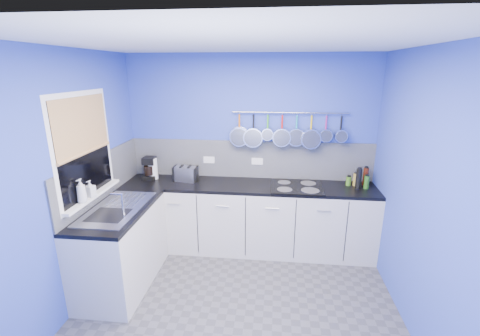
% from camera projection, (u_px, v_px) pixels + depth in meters
% --- Properties ---
extents(floor, '(3.20, 3.00, 0.02)m').
position_uv_depth(floor, '(237.00, 310.00, 3.28)').
color(floor, '#47474C').
rests_on(floor, ground).
extents(ceiling, '(3.20, 3.00, 0.02)m').
position_uv_depth(ceiling, '(236.00, 41.00, 2.55)').
color(ceiling, white).
rests_on(ceiling, ground).
extents(wall_back, '(3.20, 0.02, 2.50)m').
position_uv_depth(wall_back, '(250.00, 152.00, 4.35)').
color(wall_back, '#3247B3').
rests_on(wall_back, ground).
extents(wall_front, '(3.20, 0.02, 2.50)m').
position_uv_depth(wall_front, '(196.00, 313.00, 1.48)').
color(wall_front, '#3247B3').
rests_on(wall_front, ground).
extents(wall_left, '(0.02, 3.00, 2.50)m').
position_uv_depth(wall_left, '(67.00, 186.00, 3.08)').
color(wall_left, '#3247B3').
rests_on(wall_left, ground).
extents(wall_right, '(0.02, 3.00, 2.50)m').
position_uv_depth(wall_right, '(427.00, 200.00, 2.74)').
color(wall_right, '#3247B3').
rests_on(wall_right, ground).
extents(backsplash_back, '(3.20, 0.02, 0.50)m').
position_uv_depth(backsplash_back, '(250.00, 159.00, 4.36)').
color(backsplash_back, gray).
rests_on(backsplash_back, wall_back).
extents(backsplash_left, '(0.02, 1.80, 0.50)m').
position_uv_depth(backsplash_left, '(103.00, 176.00, 3.68)').
color(backsplash_left, gray).
rests_on(backsplash_left, wall_left).
extents(cabinet_run_back, '(3.20, 0.60, 0.86)m').
position_uv_depth(cabinet_run_back, '(248.00, 218.00, 4.29)').
color(cabinet_run_back, beige).
rests_on(cabinet_run_back, ground).
extents(worktop_back, '(3.20, 0.60, 0.04)m').
position_uv_depth(worktop_back, '(248.00, 186.00, 4.16)').
color(worktop_back, black).
rests_on(worktop_back, cabinet_run_back).
extents(cabinet_run_left, '(0.60, 1.20, 0.86)m').
position_uv_depth(cabinet_run_left, '(122.00, 248.00, 3.57)').
color(cabinet_run_left, beige).
rests_on(cabinet_run_left, ground).
extents(worktop_left, '(0.60, 1.20, 0.04)m').
position_uv_depth(worktop_left, '(117.00, 210.00, 3.44)').
color(worktop_left, black).
rests_on(worktop_left, cabinet_run_left).
extents(window_frame, '(0.01, 1.00, 1.10)m').
position_uv_depth(window_frame, '(84.00, 147.00, 3.28)').
color(window_frame, white).
rests_on(window_frame, wall_left).
extents(window_glass, '(0.01, 0.90, 1.00)m').
position_uv_depth(window_glass, '(84.00, 147.00, 3.27)').
color(window_glass, black).
rests_on(window_glass, wall_left).
extents(bamboo_blind, '(0.01, 0.90, 0.55)m').
position_uv_depth(bamboo_blind, '(82.00, 125.00, 3.21)').
color(bamboo_blind, tan).
rests_on(bamboo_blind, wall_left).
extents(window_sill, '(0.10, 0.98, 0.03)m').
position_uv_depth(window_sill, '(93.00, 195.00, 3.42)').
color(window_sill, white).
rests_on(window_sill, wall_left).
extents(sink_unit, '(0.50, 0.95, 0.01)m').
position_uv_depth(sink_unit, '(117.00, 208.00, 3.43)').
color(sink_unit, silver).
rests_on(sink_unit, worktop_left).
extents(mixer_tap, '(0.12, 0.08, 0.26)m').
position_uv_depth(mixer_tap, '(123.00, 204.00, 3.21)').
color(mixer_tap, silver).
rests_on(mixer_tap, worktop_left).
extents(socket_left, '(0.15, 0.01, 0.09)m').
position_uv_depth(socket_left, '(209.00, 160.00, 4.41)').
color(socket_left, white).
rests_on(socket_left, backsplash_back).
extents(socket_right, '(0.15, 0.01, 0.09)m').
position_uv_depth(socket_right, '(257.00, 161.00, 4.34)').
color(socket_right, white).
rests_on(socket_right, backsplash_back).
extents(pot_rail, '(1.45, 0.02, 0.02)m').
position_uv_depth(pot_rail, '(290.00, 113.00, 4.09)').
color(pot_rail, silver).
rests_on(pot_rail, wall_back).
extents(soap_bottle_a, '(0.11, 0.11, 0.24)m').
position_uv_depth(soap_bottle_a, '(81.00, 191.00, 3.18)').
color(soap_bottle_a, white).
rests_on(soap_bottle_a, window_sill).
extents(soap_bottle_b, '(0.09, 0.09, 0.17)m').
position_uv_depth(soap_bottle_b, '(90.00, 189.00, 3.33)').
color(soap_bottle_b, white).
rests_on(soap_bottle_b, window_sill).
extents(paper_towel, '(0.16, 0.16, 0.28)m').
position_uv_depth(paper_towel, '(153.00, 169.00, 4.33)').
color(paper_towel, white).
rests_on(paper_towel, worktop_back).
extents(coffee_maker, '(0.17, 0.19, 0.30)m').
position_uv_depth(coffee_maker, '(149.00, 168.00, 4.32)').
color(coffee_maker, black).
rests_on(coffee_maker, worktop_back).
extents(toaster, '(0.32, 0.21, 0.19)m').
position_uv_depth(toaster, '(186.00, 174.00, 4.27)').
color(toaster, silver).
rests_on(toaster, worktop_back).
extents(canister, '(0.09, 0.09, 0.12)m').
position_uv_depth(canister, '(193.00, 177.00, 4.26)').
color(canister, silver).
rests_on(canister, worktop_back).
extents(hob, '(0.63, 0.55, 0.01)m').
position_uv_depth(hob, '(297.00, 187.00, 4.05)').
color(hob, black).
rests_on(hob, worktop_back).
extents(pan_0, '(0.25, 0.07, 0.44)m').
position_uv_depth(pan_0, '(239.00, 129.00, 4.21)').
color(pan_0, silver).
rests_on(pan_0, pot_rail).
extents(pan_1, '(0.25, 0.10, 0.44)m').
position_uv_depth(pan_1, '(253.00, 130.00, 4.19)').
color(pan_1, silver).
rests_on(pan_1, pot_rail).
extents(pan_2, '(0.15, 0.12, 0.34)m').
position_uv_depth(pan_2, '(268.00, 126.00, 4.15)').
color(pan_2, silver).
rests_on(pan_2, pot_rail).
extents(pan_3, '(0.23, 0.10, 0.42)m').
position_uv_depth(pan_3, '(282.00, 129.00, 4.15)').
color(pan_3, silver).
rests_on(pan_3, pot_rail).
extents(pan_4, '(0.23, 0.08, 0.42)m').
position_uv_depth(pan_4, '(296.00, 130.00, 4.13)').
color(pan_4, silver).
rests_on(pan_4, pot_rail).
extents(pan_5, '(0.25, 0.11, 0.44)m').
position_uv_depth(pan_5, '(311.00, 131.00, 4.11)').
color(pan_5, silver).
rests_on(pan_5, pot_rail).
extents(pan_6, '(0.16, 0.09, 0.35)m').
position_uv_depth(pan_6, '(326.00, 128.00, 4.08)').
color(pan_6, silver).
rests_on(pan_6, pot_rail).
extents(pan_7, '(0.16, 0.12, 0.35)m').
position_uv_depth(pan_7, '(341.00, 128.00, 4.06)').
color(pan_7, silver).
rests_on(pan_7, pot_rail).
extents(condiment_0, '(0.06, 0.06, 0.22)m').
position_uv_depth(condiment_0, '(365.00, 177.00, 4.10)').
color(condiment_0, '#4C190C').
rests_on(condiment_0, worktop_back).
extents(condiment_1, '(0.06, 0.06, 0.16)m').
position_uv_depth(condiment_1, '(355.00, 179.00, 4.09)').
color(condiment_1, olive).
rests_on(condiment_1, worktop_back).
extents(condiment_2, '(0.06, 0.06, 0.11)m').
position_uv_depth(condiment_2, '(349.00, 181.00, 4.11)').
color(condiment_2, '#3F721E').
rests_on(condiment_2, worktop_back).
extents(condiment_3, '(0.06, 0.06, 0.16)m').
position_uv_depth(condiment_3, '(367.00, 182.00, 3.99)').
color(condiment_3, '#265919').
rests_on(condiment_3, worktop_back).
extents(condiment_4, '(0.07, 0.07, 0.24)m').
position_uv_depth(condiment_4, '(359.00, 179.00, 3.99)').
color(condiment_4, black).
rests_on(condiment_4, worktop_back).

